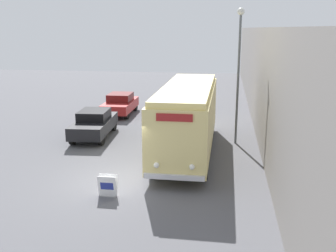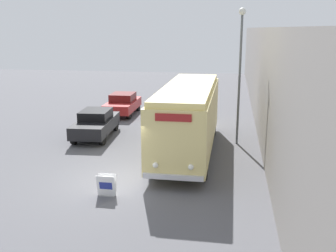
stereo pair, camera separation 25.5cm
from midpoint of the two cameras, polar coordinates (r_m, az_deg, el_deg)
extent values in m
plane|color=#56565B|center=(16.14, -7.52, -7.96)|extent=(80.00, 80.00, 0.00)
cube|color=gray|center=(24.60, 12.72, 6.72)|extent=(0.30, 60.00, 6.04)
cylinder|color=black|center=(16.35, -2.57, -5.77)|extent=(0.28, 0.95, 0.95)
cylinder|color=black|center=(16.09, 4.85, -6.13)|extent=(0.28, 0.95, 0.95)
cylinder|color=black|center=(22.90, 0.75, 0.05)|extent=(0.28, 0.95, 0.95)
cylinder|color=black|center=(22.72, 6.02, -0.14)|extent=(0.28, 0.95, 0.95)
cube|color=#E5D17F|center=(19.12, 2.48, 1.30)|extent=(2.43, 9.73, 2.64)
cube|color=#F3DD87|center=(18.86, 2.53, 5.57)|extent=(2.23, 9.34, 0.24)
cube|color=silver|center=(14.79, 0.37, -7.43)|extent=(2.31, 0.12, 0.20)
sphere|color=white|center=(14.77, -2.18, -5.69)|extent=(0.22, 0.22, 0.22)
sphere|color=white|center=(14.59, 3.00, -5.95)|extent=(0.22, 0.22, 0.22)
cube|color=maroon|center=(14.16, 0.41, 1.22)|extent=(1.33, 0.06, 0.28)
cube|color=gray|center=(14.86, -9.19, -10.00)|extent=(0.62, 0.18, 0.01)
cube|color=white|center=(14.64, -9.34, -8.67)|extent=(0.69, 0.17, 0.82)
cube|color=white|center=(14.76, -9.17, -8.46)|extent=(0.69, 0.17, 0.82)
cube|color=navy|center=(14.62, -9.36, -8.62)|extent=(0.49, 0.06, 0.29)
cylinder|color=#595E60|center=(20.72, 9.78, 6.46)|extent=(0.12, 0.12, 6.70)
sphere|color=silver|center=(20.56, 10.19, 16.05)|extent=(0.36, 0.36, 0.36)
cylinder|color=black|center=(21.41, -14.02, -1.72)|extent=(0.22, 0.71, 0.71)
cylinder|color=black|center=(20.97, -10.00, -1.83)|extent=(0.22, 0.71, 0.71)
cylinder|color=black|center=(24.20, -11.79, 0.22)|extent=(0.22, 0.71, 0.71)
cylinder|color=black|center=(23.82, -8.22, 0.15)|extent=(0.22, 0.71, 0.71)
cube|color=black|center=(22.50, -11.00, 0.10)|extent=(2.12, 4.55, 0.67)
cube|color=black|center=(22.47, -11.00, 1.63)|extent=(1.67, 2.10, 0.51)
cylinder|color=black|center=(27.13, -9.55, 1.80)|extent=(0.22, 0.70, 0.70)
cylinder|color=black|center=(26.72, -6.29, 1.72)|extent=(0.22, 0.70, 0.70)
cylinder|color=black|center=(29.77, -8.01, 2.93)|extent=(0.22, 0.70, 0.70)
cylinder|color=black|center=(29.40, -5.02, 2.88)|extent=(0.22, 0.70, 0.70)
cube|color=#A52323|center=(28.18, -7.22, 2.98)|extent=(1.93, 4.24, 0.62)
cube|color=#5B1313|center=(28.18, -7.20, 4.17)|extent=(1.61, 1.93, 0.53)
camera|label=1|loc=(0.13, -90.43, -0.11)|focal=42.00mm
camera|label=2|loc=(0.13, 89.57, 0.11)|focal=42.00mm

